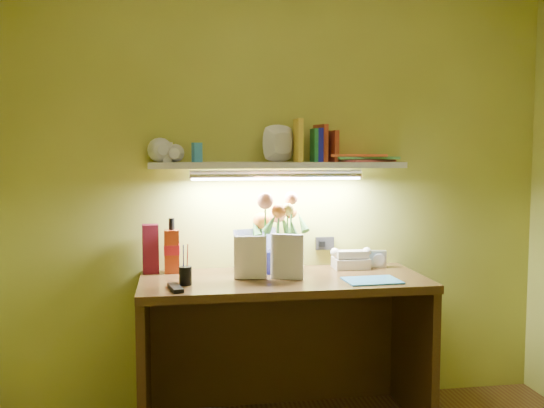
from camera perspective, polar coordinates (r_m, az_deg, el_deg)
The scene contains 13 objects.
desk at distance 3.10m, azimuth 1.09°, elevation -13.73°, with size 1.40×0.60×0.75m, color #3D2710.
flower_bouquet at distance 3.13m, azimuth 0.58°, elevation -2.77°, with size 0.25×0.25×0.40m, color #090A34, non-canonical shape.
telephone at distance 3.25m, azimuth 7.43°, elevation -5.06°, with size 0.18×0.14×0.11m, color beige, non-canonical shape.
desk_clock at distance 3.30m, azimuth 9.90°, elevation -5.11°, with size 0.09×0.05×0.09m, color #BBBBC0.
whisky_bottle at distance 3.14m, azimuth -9.40°, elevation -3.88°, with size 0.08×0.08×0.28m, color #AA3313, non-canonical shape.
whisky_box at distance 3.15m, azimuth -11.36°, elevation -4.16°, with size 0.08×0.08×0.25m, color #5C0E1C.
pen_cup at distance 2.86m, azimuth -8.16°, elevation -6.10°, with size 0.06×0.06×0.15m, color black.
art_card at distance 3.14m, azimuth -1.52°, elevation -4.34°, with size 0.22×0.04×0.22m, color white, non-canonical shape.
tv_remote at distance 2.78m, azimuth -9.08°, elevation -7.79°, with size 0.04×0.16×0.02m, color black.
blue_folder at distance 2.96m, azimuth 9.38°, elevation -7.11°, with size 0.26×0.19×0.01m, color #3891CC.
desk_book_a at distance 2.94m, azimuth -3.61°, elevation -5.08°, with size 0.16×0.02×0.21m, color white.
desk_book_b at distance 2.95m, azimuth -0.13°, elevation -4.93°, with size 0.16×0.02×0.22m, color silver.
wall_shelf at distance 3.12m, azimuth 0.82°, elevation 4.29°, with size 1.30×0.31×0.25m.
Camera 1 is at (-0.52, -1.69, 1.37)m, focal length 40.00 mm.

